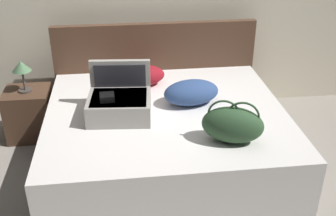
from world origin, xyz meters
The scene contains 9 objects.
ground_plane centered at (0.00, 0.00, 0.00)m, with size 12.00×12.00×0.00m, color gray.
bed centered at (0.00, 0.40, 0.28)m, with size 2.08×1.85×0.56m, color silver.
headboard centered at (0.00, 1.36, 0.53)m, with size 2.12×0.08×1.07m, color #4C3323.
hard_case_large centered at (-0.40, 0.38, 0.68)m, with size 0.56×0.51×0.42m.
duffel_bag centered at (0.44, -0.15, 0.71)m, with size 0.52×0.38×0.35m.
pillow_near_headboard centered at (-0.21, 0.96, 0.67)m, with size 0.52×0.27×0.21m, color maroon.
pillow_center_head centered at (0.24, 0.51, 0.67)m, with size 0.50×0.31×0.22m, color navy.
nightstand centered at (-1.32, 1.07, 0.26)m, with size 0.44×0.40×0.51m, color #4C3323.
table_lamp centered at (-1.32, 1.07, 0.76)m, with size 0.18×0.18×0.31m.
Camera 1 is at (-0.37, -2.77, 2.28)m, focal length 44.38 mm.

